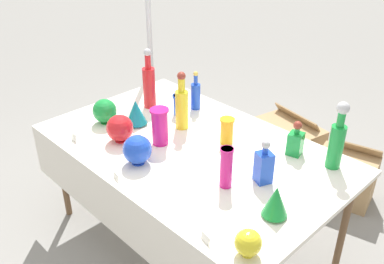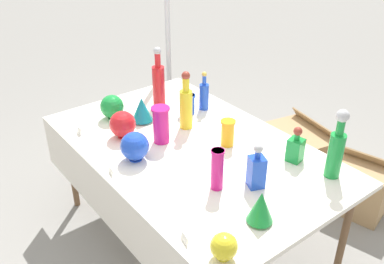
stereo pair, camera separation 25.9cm
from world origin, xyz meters
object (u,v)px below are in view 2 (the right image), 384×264
tall_bottle_1 (336,148)px  tall_bottle_0 (159,82)px  slender_vase_1 (228,132)px  round_bowl_2 (135,146)px  slender_vase_2 (188,103)px  fluted_vase_1 (261,207)px  cardboard_box_behind_left (356,188)px  slender_vase_0 (161,124)px  canopy_pole (169,56)px  tall_bottle_3 (204,95)px  fluted_vase_0 (142,109)px  cardboard_box_behind_right (300,150)px  square_decanter_0 (257,170)px  round_bowl_3 (123,124)px  tall_bottle_2 (186,105)px  square_decanter_1 (296,147)px  slender_vase_3 (217,169)px  round_bowl_1 (224,246)px  round_bowl_0 (112,107)px

tall_bottle_1 → tall_bottle_0: bearing=-169.3°
slender_vase_1 → round_bowl_2: 0.57m
tall_bottle_1 → slender_vase_2: (-1.09, -0.17, -0.10)m
fluted_vase_1 → cardboard_box_behind_left: fluted_vase_1 is taller
slender_vase_0 → canopy_pole: size_ratio=0.11×
tall_bottle_3 → fluted_vase_0: 0.47m
tall_bottle_1 → cardboard_box_behind_left: tall_bottle_1 is taller
round_bowl_2 → cardboard_box_behind_right: 1.76m
slender_vase_1 → round_bowl_2: (-0.20, -0.54, 0.00)m
square_decanter_0 → slender_vase_1: (-0.41, 0.16, -0.01)m
slender_vase_0 → round_bowl_3: (-0.20, -0.16, -0.03)m
tall_bottle_2 → tall_bottle_3: tall_bottle_2 is taller
slender_vase_2 → cardboard_box_behind_left: bearing=46.5°
tall_bottle_0 → slender_vase_0: (0.45, -0.29, -0.05)m
fluted_vase_0 → tall_bottle_0: bearing=122.0°
tall_bottle_3 → fluted_vase_0: tall_bottle_3 is taller
tall_bottle_1 → cardboard_box_behind_right: size_ratio=0.65×
slender_vase_0 → fluted_vase_0: slender_vase_0 is taller
tall_bottle_1 → fluted_vase_0: (-1.18, -0.49, -0.09)m
tall_bottle_1 → square_decanter_1: tall_bottle_1 is taller
tall_bottle_1 → square_decanter_0: bearing=-115.3°
slender_vase_3 → fluted_vase_1: (0.33, -0.01, -0.03)m
slender_vase_2 → round_bowl_1: 1.38m
square_decanter_0 → tall_bottle_1: bearing=64.7°
tall_bottle_2 → slender_vase_1: 0.35m
tall_bottle_2 → slender_vase_1: size_ratio=2.34×
slender_vase_0 → round_bowl_3: slender_vase_0 is taller
tall_bottle_3 → fluted_vase_1: (1.10, -0.55, -0.02)m
square_decanter_1 → round_bowl_1: (0.32, -0.83, -0.02)m
tall_bottle_1 → slender_vase_2: size_ratio=2.85×
tall_bottle_3 → round_bowl_2: 0.79m
tall_bottle_2 → tall_bottle_3: 0.31m
fluted_vase_0 → round_bowl_0: 0.22m
slender_vase_2 → round_bowl_2: 0.67m
tall_bottle_0 → square_decanter_1: size_ratio=1.99×
tall_bottle_0 → tall_bottle_1: size_ratio=1.08×
slender_vase_1 → round_bowl_1: bearing=-42.7°
slender_vase_0 → slender_vase_1: size_ratio=1.40×
round_bowl_0 → cardboard_box_behind_left: 1.89m
round_bowl_0 → round_bowl_1: (1.44, -0.25, -0.02)m
fluted_vase_0 → round_bowl_3: round_bowl_3 is taller
slender_vase_1 → fluted_vase_0: 0.64m
round_bowl_2 → square_decanter_1: bearing=51.8°
fluted_vase_1 → square_decanter_0: bearing=139.0°
round_bowl_3 → canopy_pole: bearing=131.9°
square_decanter_0 → slender_vase_1: size_ratio=1.53×
fluted_vase_1 → canopy_pole: bearing=156.7°
tall_bottle_1 → tall_bottle_3: bearing=-178.1°
tall_bottle_3 → tall_bottle_2: bearing=-62.1°
tall_bottle_3 → square_decanter_0: 0.96m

